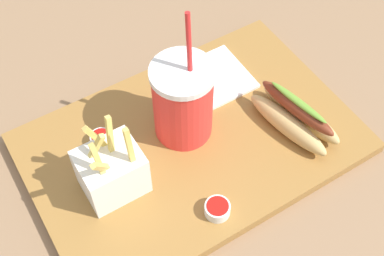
# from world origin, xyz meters

# --- Properties ---
(ground_plane) EXTENTS (2.40, 2.40, 0.02)m
(ground_plane) POSITION_xyz_m (0.00, 0.00, -0.01)
(ground_plane) COLOR #8C6B4C
(food_tray) EXTENTS (0.49, 0.32, 0.02)m
(food_tray) POSITION_xyz_m (0.00, 0.00, 0.01)
(food_tray) COLOR olive
(food_tray) RESTS_ON ground_plane
(soda_cup) EXTENTS (0.09, 0.09, 0.22)m
(soda_cup) POSITION_xyz_m (0.01, 0.03, 0.09)
(soda_cup) COLOR red
(soda_cup) RESTS_ON food_tray
(fries_basket) EXTENTS (0.08, 0.07, 0.14)m
(fries_basket) POSITION_xyz_m (-0.14, -0.01, 0.06)
(fries_basket) COLOR white
(fries_basket) RESTS_ON food_tray
(hot_dog_1) EXTENTS (0.09, 0.16, 0.06)m
(hot_dog_1) POSITION_xyz_m (0.15, -0.06, 0.04)
(hot_dog_1) COLOR tan
(hot_dog_1) RESTS_ON food_tray
(ketchup_cup_1) EXTENTS (0.03, 0.03, 0.02)m
(ketchup_cup_1) POSITION_xyz_m (-0.12, 0.07, 0.03)
(ketchup_cup_1) COLOR white
(ketchup_cup_1) RESTS_ON food_tray
(ketchup_cup_2) EXTENTS (0.04, 0.04, 0.02)m
(ketchup_cup_2) POSITION_xyz_m (-0.03, -0.12, 0.03)
(ketchup_cup_2) COLOR white
(ketchup_cup_2) RESTS_ON food_tray
(napkin_stack) EXTENTS (0.13, 0.11, 0.01)m
(napkin_stack) POSITION_xyz_m (0.09, 0.08, 0.02)
(napkin_stack) COLOR white
(napkin_stack) RESTS_ON food_tray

